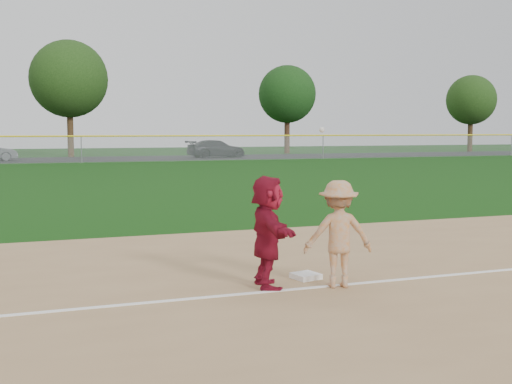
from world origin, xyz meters
name	(u,v)px	position (x,y,z in m)	size (l,w,h in m)	color
ground	(287,278)	(0.00, 0.00, 0.00)	(160.00, 160.00, 0.00)	#103C0B
foul_line	(307,288)	(0.00, -0.80, 0.03)	(60.00, 0.10, 0.01)	white
parking_asphalt	(76,159)	(0.00, 46.00, 0.01)	(120.00, 10.00, 0.01)	black
first_base	(306,276)	(0.25, -0.20, 0.06)	(0.39, 0.39, 0.09)	white
base_runner	(268,232)	(-0.54, -0.51, 0.89)	(1.61, 0.51, 1.73)	maroon
car_right	(216,149)	(12.15, 45.54, 0.79)	(2.17, 5.35, 1.55)	black
first_base_play	(338,234)	(0.50, -0.85, 0.85)	(1.19, 0.86, 2.47)	#A1A1A3
outfield_fence	(81,137)	(0.00, 40.00, 1.96)	(110.00, 0.12, 110.00)	#999EA0
tree_2	(69,79)	(0.00, 51.50, 7.06)	(7.00, 7.00, 10.58)	#3E2916
tree_3	(287,94)	(22.00, 52.80, 6.16)	(6.00, 6.00, 9.19)	#3D2316
tree_4	(471,100)	(44.00, 51.20, 5.85)	(5.60, 5.60, 8.67)	#392614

